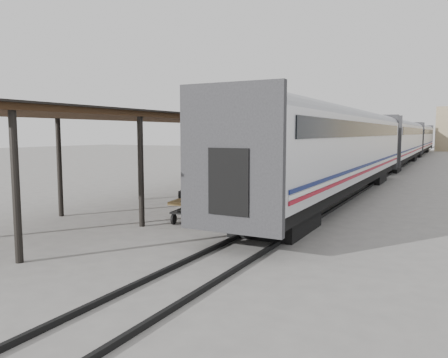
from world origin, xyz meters
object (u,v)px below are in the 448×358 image
baggage_cart (196,204)px  porter (192,178)px  pedestrian (261,167)px  luggage_tug (317,166)px

baggage_cart → porter: 1.26m
baggage_cart → pedestrian: (-3.56, 14.61, 0.24)m
porter → luggage_tug: bearing=18.9°
baggage_cart → porter: bearing=-78.7°
baggage_cart → luggage_tug: 21.78m
porter → pedestrian: bearing=28.3°
porter → pedestrian: 15.75m
baggage_cart → pedestrian: size_ratio=1.45×
luggage_tug → porter: (1.80, -22.38, 1.09)m
pedestrian → porter: bearing=81.8°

